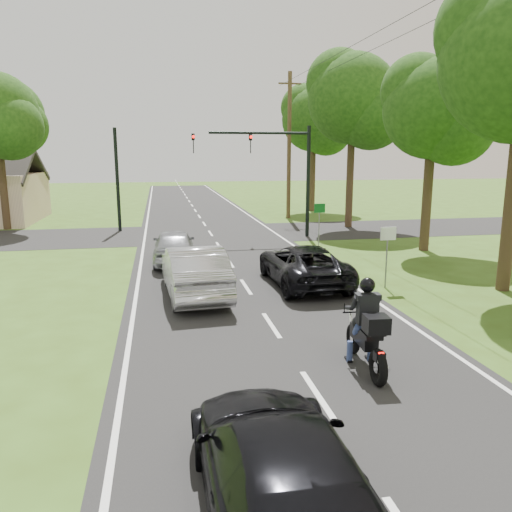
# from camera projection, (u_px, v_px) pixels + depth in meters

# --- Properties ---
(ground) EXTENTS (140.00, 140.00, 0.00)m
(ground) POSITION_uv_depth(u_px,v_px,m) (271.00, 325.00, 13.43)
(ground) COLOR #375116
(ground) RESTS_ON ground
(road) EXTENTS (8.00, 100.00, 0.01)m
(road) POSITION_uv_depth(u_px,v_px,m) (224.00, 253.00, 23.05)
(road) COLOR black
(road) RESTS_ON ground
(cross_road) EXTENTS (60.00, 7.00, 0.01)m
(cross_road) POSITION_uv_depth(u_px,v_px,m) (210.00, 233.00, 28.82)
(cross_road) COLOR black
(cross_road) RESTS_ON ground
(motorcycle_rider) EXTENTS (0.67, 2.36, 2.03)m
(motorcycle_rider) POSITION_uv_depth(u_px,v_px,m) (367.00, 334.00, 10.57)
(motorcycle_rider) COLOR black
(motorcycle_rider) RESTS_ON ground
(dark_suv) EXTENTS (2.43, 5.10, 1.41)m
(dark_suv) POSITION_uv_depth(u_px,v_px,m) (303.00, 265.00, 17.52)
(dark_suv) COLOR black
(dark_suv) RESTS_ON road
(silver_sedan) EXTENTS (2.06, 5.09, 1.64)m
(silver_sedan) POSITION_uv_depth(u_px,v_px,m) (194.00, 271.00, 16.06)
(silver_sedan) COLOR silver
(silver_sedan) RESTS_ON road
(silver_suv) EXTENTS (1.85, 4.32, 1.45)m
(silver_suv) POSITION_uv_depth(u_px,v_px,m) (174.00, 246.00, 20.92)
(silver_suv) COLOR #9A9CA1
(silver_suv) RESTS_ON road
(dark_car_behind) EXTENTS (2.02, 4.89, 1.41)m
(dark_car_behind) POSITION_uv_depth(u_px,v_px,m) (281.00, 473.00, 6.10)
(dark_car_behind) COLOR black
(dark_car_behind) RESTS_ON road
(traffic_signal) EXTENTS (6.38, 0.44, 6.00)m
(traffic_signal) POSITION_uv_depth(u_px,v_px,m) (275.00, 161.00, 26.68)
(traffic_signal) COLOR black
(traffic_signal) RESTS_ON ground
(signal_pole_far) EXTENTS (0.20, 0.20, 6.00)m
(signal_pole_far) POSITION_uv_depth(u_px,v_px,m) (117.00, 180.00, 29.16)
(signal_pole_far) COLOR black
(signal_pole_far) RESTS_ON ground
(utility_pole_far) EXTENTS (1.60, 0.28, 10.00)m
(utility_pole_far) POSITION_uv_depth(u_px,v_px,m) (289.00, 145.00, 34.71)
(utility_pole_far) COLOR brown
(utility_pole_far) RESTS_ON ground
(sign_white) EXTENTS (0.55, 0.07, 2.12)m
(sign_white) POSITION_uv_depth(u_px,v_px,m) (388.00, 242.00, 16.85)
(sign_white) COLOR slate
(sign_white) RESTS_ON ground
(sign_green) EXTENTS (0.55, 0.07, 2.12)m
(sign_green) POSITION_uv_depth(u_px,v_px,m) (319.00, 214.00, 24.58)
(sign_green) COLOR slate
(sign_green) RESTS_ON ground
(tree_row_c) EXTENTS (4.80, 4.65, 8.76)m
(tree_row_c) POSITION_uv_depth(u_px,v_px,m) (440.00, 115.00, 22.45)
(tree_row_c) COLOR #332316
(tree_row_c) RESTS_ON ground
(tree_row_d) EXTENTS (5.76, 5.58, 10.45)m
(tree_row_d) POSITION_uv_depth(u_px,v_px,m) (359.00, 104.00, 29.74)
(tree_row_d) COLOR #332316
(tree_row_d) RESTS_ON ground
(tree_row_e) EXTENTS (5.28, 5.12, 9.61)m
(tree_row_e) POSITION_uv_depth(u_px,v_px,m) (318.00, 123.00, 38.60)
(tree_row_e) COLOR #332316
(tree_row_e) RESTS_ON ground
(tree_left_near) EXTENTS (5.12, 4.96, 9.22)m
(tree_left_near) POSITION_uv_depth(u_px,v_px,m) (0.00, 118.00, 28.95)
(tree_left_near) COLOR #332316
(tree_left_near) RESTS_ON ground
(tree_left_far) EXTENTS (5.76, 5.58, 10.14)m
(tree_left_far) POSITION_uv_depth(u_px,v_px,m) (11.00, 119.00, 38.05)
(tree_left_far) COLOR #332316
(tree_left_far) RESTS_ON ground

